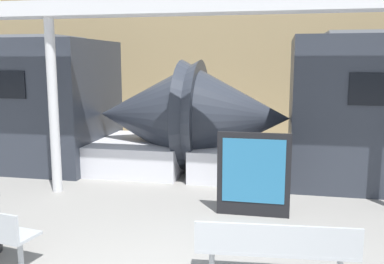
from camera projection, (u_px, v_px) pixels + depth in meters
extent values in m
cube|color=tan|center=(249.00, 64.00, 14.68)|extent=(56.00, 0.20, 5.00)
cone|color=#2D333D|center=(235.00, 117.00, 9.88)|extent=(2.50, 2.63, 2.63)
cube|color=silver|center=(244.00, 158.00, 9.99)|extent=(2.25, 2.46, 0.70)
cone|color=#2D333D|center=(150.00, 115.00, 10.28)|extent=(2.50, 2.63, 2.63)
cube|color=silver|center=(141.00, 154.00, 10.49)|extent=(2.25, 2.46, 0.70)
cube|color=#ADB2B7|center=(275.00, 248.00, 5.09)|extent=(1.92, 0.59, 0.04)
cube|color=#ADB2B7|center=(277.00, 240.00, 4.86)|extent=(1.89, 0.19, 0.35)
cylinder|color=#ADB2B7|center=(212.00, 261.00, 5.22)|extent=(0.07, 0.07, 0.38)
cylinder|color=#ADB2B7|center=(20.00, 252.00, 5.46)|extent=(0.07, 0.07, 0.38)
cube|color=black|center=(253.00, 175.00, 7.17)|extent=(1.23, 0.06, 1.43)
cube|color=teal|center=(253.00, 171.00, 7.12)|extent=(1.04, 0.01, 1.09)
cylinder|color=silver|center=(53.00, 107.00, 8.37)|extent=(0.19, 0.19, 3.42)
cube|color=silver|center=(48.00, 10.00, 8.07)|extent=(28.00, 0.60, 0.28)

